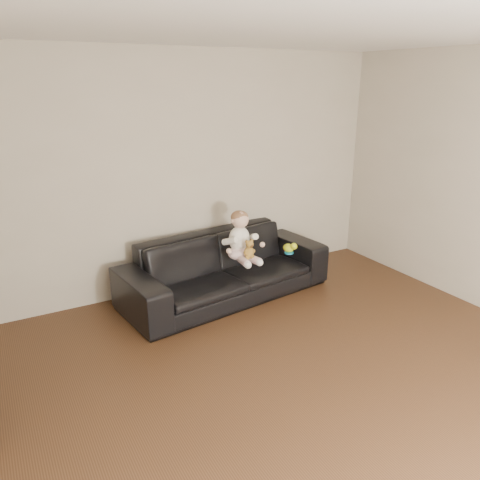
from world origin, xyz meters
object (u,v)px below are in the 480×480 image
toy_green (288,248)px  toy_blue_disc (289,253)px  teddy_bear (249,249)px  baby (241,239)px  sofa (225,267)px  toy_rattle (287,249)px

toy_green → toy_blue_disc: (-0.02, -0.04, -0.04)m
teddy_bear → toy_green: bearing=17.7°
baby → toy_green: size_ratio=3.93×
sofa → toy_green: 0.74m
baby → toy_blue_disc: size_ratio=5.24×
sofa → teddy_bear: teddy_bear is taller
baby → toy_rattle: size_ratio=7.20×
baby → toy_blue_disc: bearing=-9.9°
teddy_bear → toy_blue_disc: (0.56, 0.07, -0.16)m
toy_green → toy_rattle: bearing=154.3°
toy_green → toy_blue_disc: 0.06m
teddy_bear → toy_rattle: size_ratio=2.70×
teddy_bear → sofa: bearing=121.3°
baby → toy_blue_disc: baby is taller
teddy_bear → toy_green: teddy_bear is taller
toy_green → toy_rattle: (-0.02, 0.01, -0.01)m
sofa → toy_rattle: size_ratio=30.67×
toy_rattle → toy_blue_disc: size_ratio=0.73×
sofa → teddy_bear: bearing=-72.8°
teddy_bear → toy_rattle: 0.59m
sofa → toy_blue_disc: (0.69, -0.22, 0.11)m
sofa → toy_blue_disc: 0.73m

